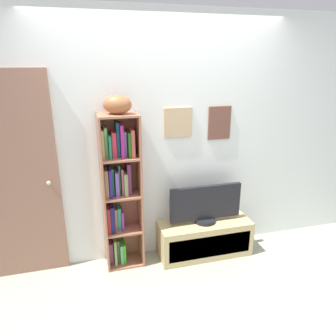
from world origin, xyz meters
The scene contains 7 objects.
ground centered at (0.00, 0.00, -0.02)m, with size 5.20×5.20×0.04m, color gray.
back_wall centered at (0.00, 1.13, 1.28)m, with size 4.80×0.08×2.57m.
bookshelf centered at (-0.49, 0.99, 0.84)m, with size 0.39×0.27×1.61m.
football centered at (-0.47, 0.97, 1.70)m, with size 0.26×0.18×0.18m, color brown.
tv_stand centered at (0.41, 0.91, 0.20)m, with size 1.02×0.38×0.40m.
television centered at (0.41, 0.91, 0.61)m, with size 0.79×0.22×0.43m.
door centered at (-1.45, 1.08, 1.01)m, with size 0.80×0.09×2.02m.
Camera 1 is at (-0.79, -1.99, 2.09)m, focal length 33.98 mm.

